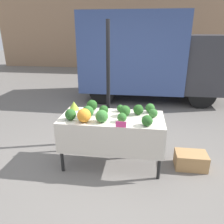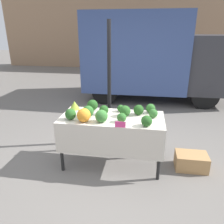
% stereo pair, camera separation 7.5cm
% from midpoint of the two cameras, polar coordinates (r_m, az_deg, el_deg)
% --- Properties ---
extents(ground_plane, '(40.00, 40.00, 0.00)m').
position_cam_midpoint_polar(ground_plane, '(3.78, 0.58, -13.09)').
color(ground_plane, slate).
extents(building_facade, '(16.00, 0.60, 6.92)m').
position_cam_midpoint_polar(building_facade, '(13.21, 7.75, 26.38)').
color(building_facade, '#9E7A5B').
rests_on(building_facade, ground_plane).
extents(tent_pole, '(0.07, 0.07, 2.27)m').
position_cam_midpoint_polar(tent_pole, '(4.03, -0.19, 6.79)').
color(tent_pole, black).
rests_on(tent_pole, ground_plane).
extents(parked_truck, '(4.31, 2.17, 2.60)m').
position_cam_midpoint_polar(parked_truck, '(7.15, 10.47, 14.47)').
color(parked_truck, '#384C84').
rests_on(parked_truck, ground_plane).
extents(market_table, '(1.60, 0.76, 0.84)m').
position_cam_midpoint_polar(market_table, '(3.38, 0.47, -3.51)').
color(market_table, beige).
rests_on(market_table, ground_plane).
extents(orange_cauliflower, '(0.20, 0.20, 0.20)m').
position_cam_midpoint_polar(orange_cauliflower, '(3.20, -6.74, -0.83)').
color(orange_cauliflower, orange).
rests_on(orange_cauliflower, market_table).
extents(romanesco_head, '(0.18, 0.18, 0.14)m').
position_cam_midpoint_polar(romanesco_head, '(3.75, -9.20, 1.77)').
color(romanesco_head, '#93B238').
rests_on(romanesco_head, market_table).
extents(broccoli_head_0, '(0.18, 0.18, 0.18)m').
position_cam_midpoint_polar(broccoli_head_0, '(3.38, -5.68, 0.18)').
color(broccoli_head_0, '#2D6628').
rests_on(broccoli_head_0, market_table).
extents(broccoli_head_1, '(0.14, 0.14, 0.14)m').
position_cam_midpoint_polar(broccoli_head_1, '(3.19, 3.21, -1.46)').
color(broccoli_head_1, '#2D6628').
rests_on(broccoli_head_1, market_table).
extents(broccoli_head_2, '(0.19, 0.19, 0.19)m').
position_cam_midpoint_polar(broccoli_head_2, '(3.17, -2.11, -1.07)').
color(broccoli_head_2, '#387533').
rests_on(broccoli_head_2, market_table).
extents(broccoli_head_3, '(0.17, 0.17, 0.17)m').
position_cam_midpoint_polar(broccoli_head_3, '(3.32, -10.15, -0.56)').
color(broccoli_head_3, '#285B23').
rests_on(broccoli_head_3, market_table).
extents(broccoli_head_4, '(0.14, 0.14, 0.14)m').
position_cam_midpoint_polar(broccoli_head_4, '(3.41, 11.34, -0.35)').
color(broccoli_head_4, '#336B2D').
rests_on(broccoli_head_4, market_table).
extents(broccoli_head_5, '(0.15, 0.15, 0.15)m').
position_cam_midpoint_polar(broccoli_head_5, '(3.60, 10.62, 0.95)').
color(broccoli_head_5, '#2D6628').
rests_on(broccoli_head_5, market_table).
extents(broccoli_head_6, '(0.15, 0.15, 0.15)m').
position_cam_midpoint_polar(broccoli_head_6, '(3.47, -1.51, 0.55)').
color(broccoli_head_6, '#23511E').
rests_on(broccoli_head_6, market_table).
extents(broccoli_head_7, '(0.11, 0.11, 0.11)m').
position_cam_midpoint_polar(broccoli_head_7, '(3.60, 2.88, 1.00)').
color(broccoli_head_7, '#285B23').
rests_on(broccoli_head_7, market_table).
extents(broccoli_head_8, '(0.16, 0.16, 0.16)m').
position_cam_midpoint_polar(broccoli_head_8, '(3.48, 7.57, 0.56)').
color(broccoli_head_8, '#23511E').
rests_on(broccoli_head_8, market_table).
extents(broccoli_head_9, '(0.18, 0.18, 0.18)m').
position_cam_midpoint_polar(broccoli_head_9, '(3.66, -4.56, 1.82)').
color(broccoli_head_9, '#23511E').
rests_on(broccoli_head_9, market_table).
extents(broccoli_head_10, '(0.16, 0.16, 0.16)m').
position_cam_midpoint_polar(broccoli_head_10, '(3.08, 9.73, -2.31)').
color(broccoli_head_10, '#285B23').
rests_on(broccoli_head_10, market_table).
extents(broccoli_head_11, '(0.17, 0.17, 0.17)m').
position_cam_midpoint_polar(broccoli_head_11, '(3.40, 4.05, 0.27)').
color(broccoli_head_11, '#285B23').
rests_on(broccoli_head_11, market_table).
extents(price_sign, '(0.15, 0.01, 0.09)m').
position_cam_midpoint_polar(price_sign, '(3.02, 2.88, -3.28)').
color(price_sign, '#E53D84').
rests_on(price_sign, market_table).
extents(produce_crate, '(0.50, 0.33, 0.26)m').
position_cam_midpoint_polar(produce_crate, '(3.81, 20.51, -11.97)').
color(produce_crate, tan).
rests_on(produce_crate, ground_plane).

